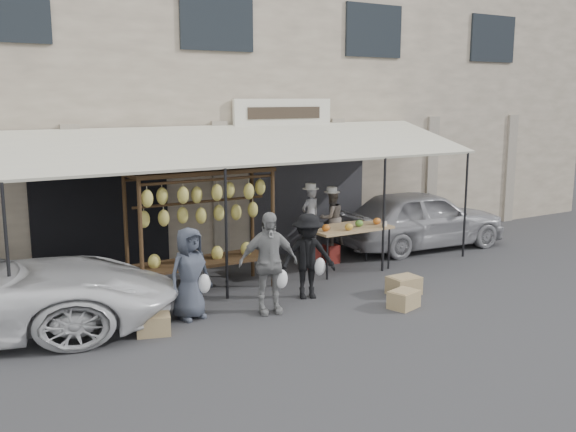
% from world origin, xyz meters
% --- Properties ---
extents(ground_plane, '(90.00, 90.00, 0.00)m').
position_xyz_m(ground_plane, '(0.00, 0.00, 0.00)').
color(ground_plane, '#2D2D30').
extents(shophouse, '(24.00, 6.15, 7.30)m').
position_xyz_m(shophouse, '(-0.00, 6.50, 3.65)').
color(shophouse, '#C5B39B').
rests_on(shophouse, ground_plane).
extents(awning, '(10.00, 2.35, 2.92)m').
position_xyz_m(awning, '(0.01, 2.28, 2.57)').
color(awning, beige).
rests_on(awning, ground_plane).
extents(banana_rack, '(2.60, 0.90, 2.24)m').
position_xyz_m(banana_rack, '(-1.19, 1.73, 1.57)').
color(banana_rack, '#362513').
rests_on(banana_rack, ground_plane).
extents(produce_table, '(1.70, 0.90, 1.04)m').
position_xyz_m(produce_table, '(1.95, 1.57, 0.86)').
color(produce_table, tan).
rests_on(produce_table, ground_plane).
extents(vendor_left, '(0.48, 0.36, 1.20)m').
position_xyz_m(vendor_left, '(1.43, 2.20, 1.07)').
color(vendor_left, gray).
rests_on(vendor_left, stool_left).
extents(vendor_right, '(0.59, 0.47, 1.16)m').
position_xyz_m(vendor_right, '(1.98, 2.22, 0.98)').
color(vendor_right, '#605751').
rests_on(vendor_right, stool_right).
extents(customer_left, '(0.80, 0.60, 1.48)m').
position_xyz_m(customer_left, '(-1.95, 0.54, 0.74)').
color(customer_left, '#3C414F').
rests_on(customer_left, ground_plane).
extents(customer_mid, '(1.05, 0.63, 1.68)m').
position_xyz_m(customer_mid, '(-0.75, 0.12, 0.84)').
color(customer_mid, gray).
rests_on(customer_mid, ground_plane).
extents(customer_right, '(1.10, 0.85, 1.51)m').
position_xyz_m(customer_right, '(0.23, 0.44, 0.75)').
color(customer_right, black).
rests_on(customer_right, ground_plane).
extents(stool_left, '(0.34, 0.34, 0.47)m').
position_xyz_m(stool_left, '(1.43, 2.20, 0.24)').
color(stool_left, maroon).
rests_on(stool_left, ground_plane).
extents(stool_right, '(0.31, 0.31, 0.40)m').
position_xyz_m(stool_right, '(1.98, 2.22, 0.20)').
color(stool_right, maroon).
rests_on(stool_right, ground_plane).
extents(crate_near_a, '(0.57, 0.49, 0.29)m').
position_xyz_m(crate_near_a, '(1.31, -0.85, 0.15)').
color(crate_near_a, tan).
rests_on(crate_near_a, ground_plane).
extents(crate_near_b, '(0.54, 0.42, 0.32)m').
position_xyz_m(crate_near_b, '(1.81, -0.28, 0.16)').
color(crate_near_b, tan).
rests_on(crate_near_b, ground_plane).
extents(crate_far, '(0.58, 0.51, 0.30)m').
position_xyz_m(crate_far, '(-2.70, 0.17, 0.15)').
color(crate_far, tan).
rests_on(crate_far, ground_plane).
extents(sedan, '(4.22, 2.03, 1.39)m').
position_xyz_m(sedan, '(4.59, 2.29, 0.70)').
color(sedan, '#A4A3A8').
rests_on(sedan, ground_plane).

